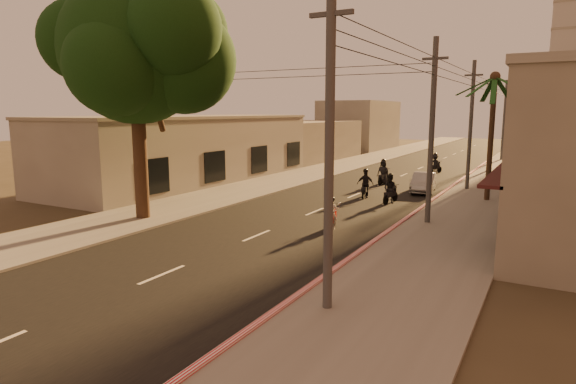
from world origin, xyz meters
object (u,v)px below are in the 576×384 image
broadleaf_tree (143,51)px  scooter_red (332,215)px  scooter_far_b (435,164)px  scooter_far_a (383,173)px  parked_car (424,183)px  scooter_mid_b (365,185)px  palm_tree (495,84)px  scooter_mid_a (390,190)px

broadleaf_tree → scooter_red: broadleaf_tree is taller
broadleaf_tree → scooter_far_b: size_ratio=6.49×
broadleaf_tree → scooter_far_a: (6.71, 17.66, -7.59)m
scooter_far_b → parked_car: size_ratio=0.44×
broadleaf_tree → scooter_mid_b: size_ratio=6.25×
palm_tree → scooter_far_a: (-7.90, 3.81, -6.26)m
palm_tree → scooter_mid_b: bearing=-161.6°
broadleaf_tree → palm_tree: (14.61, 13.86, -1.33)m
scooter_red → parked_car: bearing=72.5°
palm_tree → parked_car: 7.95m
scooter_far_a → scooter_mid_b: bearing=-79.9°
scooter_red → parked_car: (1.24, 12.87, -0.04)m
scooter_far_b → palm_tree: bearing=-42.7°
scooter_red → scooter_far_a: scooter_far_a is taller
scooter_mid_a → scooter_far_b: scooter_mid_a is taller
palm_tree → scooter_mid_a: 8.81m
palm_tree → broadleaf_tree: bearing=-136.5°
scooter_red → scooter_mid_b: size_ratio=0.83×
scooter_mid_a → scooter_far_b: (-0.78, 15.92, 0.01)m
scooter_red → scooter_mid_a: scooter_mid_a is taller
broadleaf_tree → parked_car: broadleaf_tree is taller
palm_tree → scooter_red: size_ratio=5.08×
broadleaf_tree → parked_car: 20.18m
broadleaf_tree → scooter_far_b: bearing=71.7°
palm_tree → parked_car: size_ratio=1.93×
scooter_far_a → scooter_far_b: bearing=79.6°
palm_tree → scooter_far_b: 15.16m
scooter_red → scooter_far_a: size_ratio=0.80×
scooter_mid_a → scooter_mid_b: scooter_mid_b is taller
scooter_far_a → parked_car: 4.20m
parked_car → palm_tree: bearing=-28.2°
scooter_far_a → scooter_mid_a: bearing=-66.2°
palm_tree → parked_car: palm_tree is taller
parked_car → scooter_far_b: bearing=91.0°
scooter_red → scooter_mid_a: 7.80m
broadleaf_tree → palm_tree: broadleaf_tree is taller
palm_tree → scooter_far_a: bearing=154.3°
scooter_red → scooter_mid_a: bearing=74.8°
scooter_mid_b → scooter_mid_a: bearing=-38.5°
parked_car → broadleaf_tree: bearing=-131.0°
scooter_mid_b → palm_tree: bearing=8.4°
scooter_mid_b → scooter_far_a: bearing=87.3°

